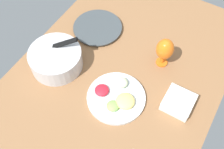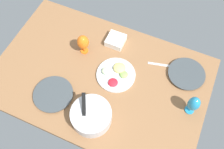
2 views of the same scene
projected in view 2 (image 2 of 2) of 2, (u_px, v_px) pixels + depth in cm
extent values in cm
cube|color=#8C603D|center=(100.00, 78.00, 192.22)|extent=(160.00, 104.00, 4.00)
cylinder|color=silver|center=(186.00, 74.00, 190.69)|extent=(25.64, 25.64, 1.54)
cylinder|color=#3E4549|center=(187.00, 74.00, 189.61)|extent=(27.87, 27.87, 0.92)
cylinder|color=silver|center=(53.00, 94.00, 182.87)|extent=(26.62, 26.62, 1.29)
cylinder|color=#3E4549|center=(53.00, 94.00, 181.97)|extent=(28.94, 28.94, 0.77)
cylinder|color=silver|center=(91.00, 116.00, 170.14)|extent=(27.71, 27.71, 10.75)
cylinder|color=white|center=(91.00, 114.00, 167.31)|extent=(24.94, 24.94, 1.94)
cube|color=black|center=(84.00, 109.00, 165.15)|extent=(10.76, 19.23, 11.47)
cylinder|color=silver|center=(116.00, 75.00, 190.34)|extent=(29.34, 29.34, 1.80)
ellipsoid|color=beige|center=(106.00, 71.00, 188.99)|extent=(6.29, 6.29, 3.44)
ellipsoid|color=red|center=(113.00, 82.00, 184.88)|extent=(7.23, 7.23, 2.47)
ellipsoid|color=#8CC659|center=(124.00, 75.00, 187.97)|extent=(6.18, 6.18, 2.52)
ellipsoid|color=#F9E072|center=(120.00, 68.00, 190.39)|extent=(9.35, 9.35, 3.25)
cylinder|color=#258BBC|center=(189.00, 110.00, 177.36)|extent=(6.51, 6.51, 1.00)
cylinder|color=#258BBC|center=(190.00, 109.00, 175.20)|extent=(2.00, 2.00, 3.92)
ellipsoid|color=#258BBC|center=(194.00, 104.00, 167.48)|extent=(8.12, 8.12, 13.66)
cylinder|color=orange|center=(84.00, 51.00, 201.36)|extent=(6.26, 6.26, 1.00)
cylinder|color=orange|center=(84.00, 49.00, 198.87)|extent=(2.00, 2.00, 4.68)
ellipsoid|color=orange|center=(83.00, 42.00, 191.36)|extent=(9.20, 9.20, 12.44)
cube|color=white|center=(116.00, 40.00, 203.26)|extent=(13.93, 13.93, 5.68)
cube|color=#F9E072|center=(116.00, 39.00, 201.66)|extent=(11.43, 11.43, 1.82)
cube|color=silver|center=(160.00, 64.00, 195.41)|extent=(17.92, 5.94, 0.60)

